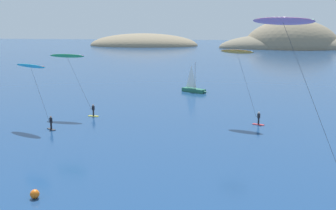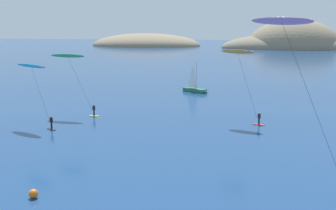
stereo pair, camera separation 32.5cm
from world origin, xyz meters
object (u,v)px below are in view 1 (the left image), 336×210
Objects in this scene: kitesurfer_cyan at (32,71)px; kitesurfer_green at (69,61)px; kitesurfer_orange at (239,58)px; marker_buoy at (35,194)px; sailboat_near at (195,89)px; kitesurfer_pink at (288,34)px.

kitesurfer_green is at bearing 72.36° from kitesurfer_cyan.
kitesurfer_orange reaches higher than marker_buoy.
kitesurfer_green is 12.51× the size of marker_buoy.
kitesurfer_orange is 23.26m from kitesurfer_green.
kitesurfer_green is at bearing 104.81° from marker_buoy.
marker_buoy is at bearing -65.49° from kitesurfer_cyan.
kitesurfer_orange is (7.19, -23.46, 7.77)m from sailboat_near.
kitesurfer_cyan is at bearing 148.80° from kitesurfer_pink.
kitesurfer_orange is 32.10m from marker_buoy.
kitesurfer_cyan is (-28.08, 17.01, -5.11)m from kitesurfer_pink.
marker_buoy is at bearing -167.36° from kitesurfer_pink.
kitesurfer_cyan is (-2.21, -6.95, -0.65)m from kitesurfer_green.
sailboat_near is 8.14× the size of marker_buoy.
kitesurfer_pink is 22.27m from marker_buoy.
kitesurfer_orange is at bearing -3.27° from kitesurfer_green.
kitesurfer_pink reaches higher than marker_buoy.
kitesurfer_orange reaches higher than sailboat_near.
sailboat_near is 0.59× the size of kitesurfer_orange.
sailboat_near is at bearing 54.12° from kitesurfer_green.
kitesurfer_cyan is at bearing -167.52° from kitesurfer_orange.
kitesurfer_green is 7.32m from kitesurfer_cyan.
marker_buoy is at bearing -75.19° from kitesurfer_green.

